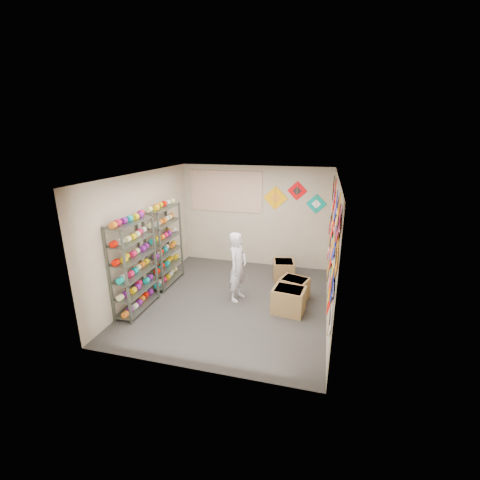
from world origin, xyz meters
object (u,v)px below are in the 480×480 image
(shelf_rack_back, at_px, (165,246))
(carton_a, at_px, (289,300))
(carton_b, at_px, (294,288))
(shopkeeper, at_px, (238,267))
(shelf_rack_front, at_px, (134,267))
(carton_c, at_px, (284,270))

(shelf_rack_back, xyz_separation_m, carton_a, (3.02, -0.62, -0.69))
(carton_b, bearing_deg, shopkeeper, -146.90)
(shopkeeper, distance_m, carton_a, 1.27)
(carton_a, bearing_deg, carton_b, 92.33)
(shelf_rack_front, distance_m, carton_c, 3.59)
(shelf_rack_back, xyz_separation_m, shopkeeper, (1.88, -0.35, -0.19))
(carton_a, distance_m, carton_b, 0.61)
(carton_b, relative_size, carton_c, 1.04)
(shelf_rack_back, relative_size, carton_c, 3.47)
(shelf_rack_front, height_order, carton_a, shelf_rack_front)
(carton_a, relative_size, carton_b, 1.09)
(shopkeeper, bearing_deg, shelf_rack_front, 129.55)
(shelf_rack_front, xyz_separation_m, carton_a, (3.02, 0.68, -0.69))
(carton_c, bearing_deg, carton_a, -90.32)
(shelf_rack_front, distance_m, shelf_rack_back, 1.30)
(carton_a, distance_m, carton_c, 1.58)
(carton_a, bearing_deg, shelf_rack_back, 175.77)
(shelf_rack_back, bearing_deg, carton_b, -0.21)
(carton_c, bearing_deg, carton_b, -80.72)
(carton_b, bearing_deg, shelf_rack_front, -139.84)
(carton_b, bearing_deg, carton_c, 127.90)
(shelf_rack_front, xyz_separation_m, shopkeeper, (1.88, 0.95, -0.19))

